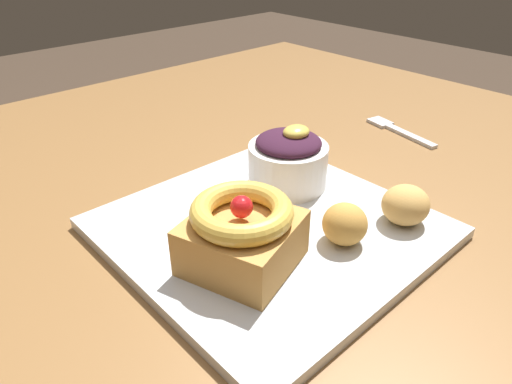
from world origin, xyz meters
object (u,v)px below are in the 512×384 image
berry_ramekin (288,160)px  fritter_front (345,224)px  front_plate (269,228)px  fork (396,130)px  fritter_middle (405,205)px  cake_slice (242,233)px

berry_ramekin → fritter_front: (-0.04, -0.11, -0.01)m
front_plate → fork: size_ratio=2.31×
front_plate → fritter_middle: (0.10, -0.09, 0.03)m
cake_slice → fritter_middle: cake_slice is taller
cake_slice → fritter_middle: (0.16, -0.06, -0.01)m
fritter_front → fork: size_ratio=0.34×
berry_ramekin → fork: 0.26m
cake_slice → fritter_front: size_ratio=2.65×
front_plate → fritter_front: bearing=-66.6°
fritter_front → fritter_middle: bearing=-15.4°
front_plate → fritter_middle: fritter_middle is taller
cake_slice → fritter_middle: 0.17m
cake_slice → fork: 0.40m
fritter_middle → berry_ramekin: bearing=103.1°
front_plate → fritter_front: (0.03, -0.07, 0.03)m
fork → fritter_middle: bearing=135.5°
berry_ramekin → fork: bearing=3.5°
fritter_middle → fork: size_ratio=0.39×
berry_ramekin → fritter_front: 0.12m
cake_slice → fritter_front: (0.09, -0.04, -0.01)m
cake_slice → fritter_middle: bearing=-20.4°
fritter_middle → cake_slice: bearing=159.6°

